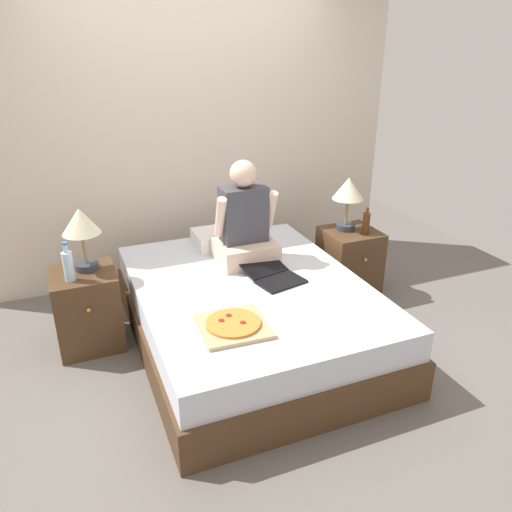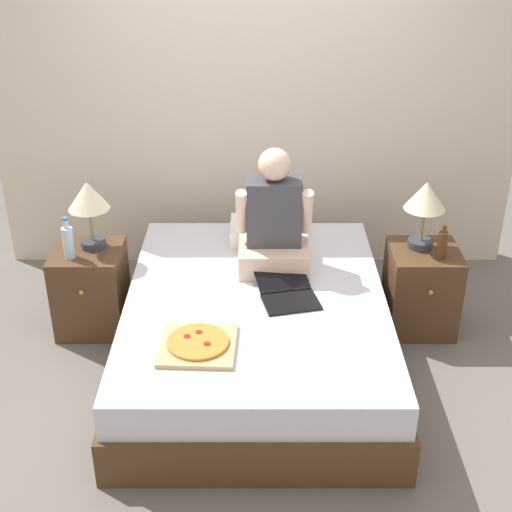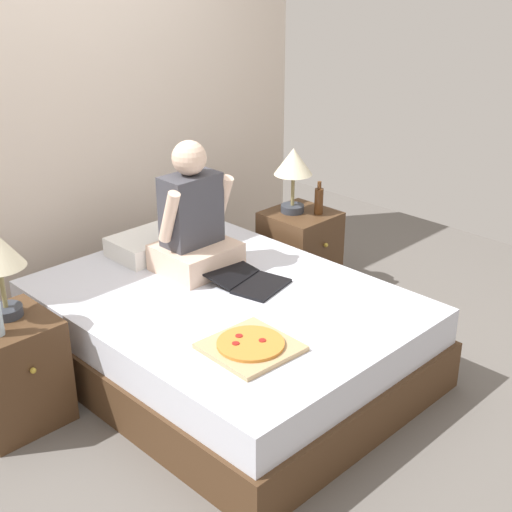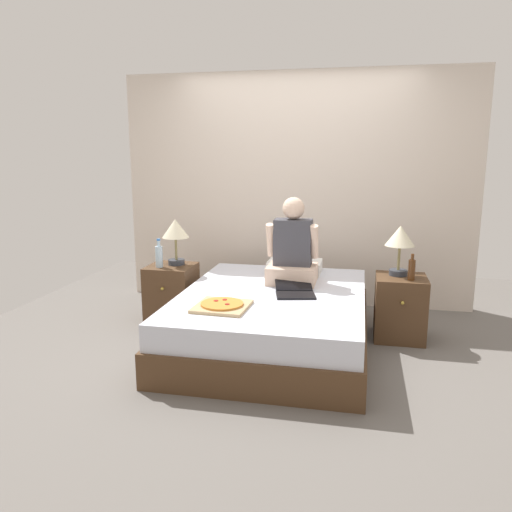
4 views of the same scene
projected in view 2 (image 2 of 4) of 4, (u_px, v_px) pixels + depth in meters
The scene contains 13 objects.
ground_plane at pixel (256, 362), 4.46m from camera, with size 5.81×5.81×0.00m, color #66605B.
wall_back at pixel (256, 103), 5.10m from camera, with size 3.81×0.12×2.50m, color beige.
bed at pixel (256, 331), 4.35m from camera, with size 1.59×2.08×0.48m.
nightstand_left at pixel (91, 289), 4.69m from camera, with size 0.44×0.47×0.57m.
lamp_on_left_nightstand at pixel (88, 201), 4.44m from camera, with size 0.26×0.26×0.45m.
water_bottle at pixel (68, 241), 4.42m from camera, with size 0.07×0.07×0.28m.
nightstand_right at pixel (421, 289), 4.69m from camera, with size 0.44×0.47×0.57m.
lamp_on_right_nightstand at pixel (425, 200), 4.44m from camera, with size 0.26×0.26×0.45m.
beer_bottle at pixel (442, 244), 4.42m from camera, with size 0.06×0.06×0.23m.
pillow at pixel (268, 231), 4.87m from camera, with size 0.52×0.34×0.12m, color white.
person_seated at pixel (274, 225), 4.44m from camera, with size 0.47×0.40×0.78m.
laptop at pixel (288, 295), 4.21m from camera, with size 0.40×0.47×0.07m.
pizza_box at pixel (198, 344), 3.77m from camera, with size 0.42×0.42×0.05m.
Camera 2 is at (-0.00, -3.61, 2.70)m, focal length 50.00 mm.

